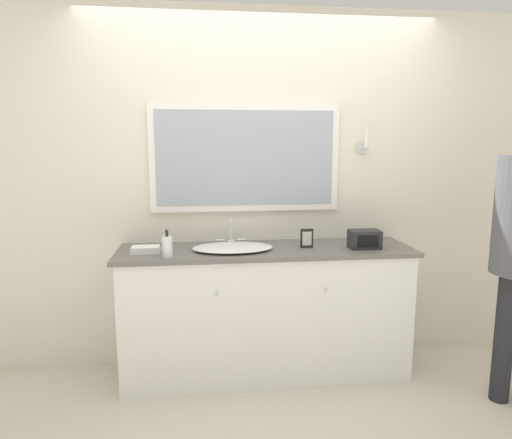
{
  "coord_description": "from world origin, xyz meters",
  "views": [
    {
      "loc": [
        -0.43,
        -2.7,
        1.61
      ],
      "look_at": [
        -0.07,
        0.31,
        1.11
      ],
      "focal_mm": 32.0,
      "sensor_mm": 36.0,
      "label": 1
    }
  ],
  "objects_px": {
    "sink_basin": "(233,247)",
    "appliance_box": "(365,239)",
    "picture_frame": "(307,238)",
    "soap_bottle": "(167,246)"
  },
  "relations": [
    {
      "from": "appliance_box",
      "to": "picture_frame",
      "type": "distance_m",
      "value": 0.39
    },
    {
      "from": "appliance_box",
      "to": "picture_frame",
      "type": "bearing_deg",
      "value": 171.67
    },
    {
      "from": "sink_basin",
      "to": "soap_bottle",
      "type": "bearing_deg",
      "value": -160.4
    },
    {
      "from": "sink_basin",
      "to": "picture_frame",
      "type": "relative_size",
      "value": 4.06
    },
    {
      "from": "appliance_box",
      "to": "soap_bottle",
      "type": "bearing_deg",
      "value": -175.98
    },
    {
      "from": "sink_basin",
      "to": "appliance_box",
      "type": "xyz_separation_m",
      "value": [
        0.89,
        -0.06,
        0.04
      ]
    },
    {
      "from": "picture_frame",
      "to": "soap_bottle",
      "type": "bearing_deg",
      "value": -170.86
    },
    {
      "from": "sink_basin",
      "to": "soap_bottle",
      "type": "distance_m",
      "value": 0.45
    },
    {
      "from": "picture_frame",
      "to": "sink_basin",
      "type": "bearing_deg",
      "value": 179.96
    },
    {
      "from": "sink_basin",
      "to": "appliance_box",
      "type": "relative_size",
      "value": 2.61
    }
  ]
}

